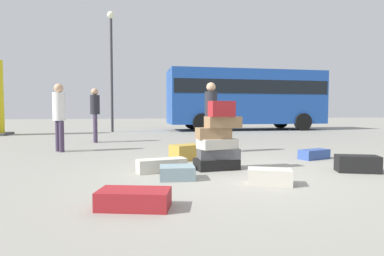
{
  "coord_description": "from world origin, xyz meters",
  "views": [
    {
      "loc": [
        -1.8,
        -4.65,
        0.99
      ],
      "look_at": [
        -0.23,
        2.37,
        0.61
      ],
      "focal_mm": 29.3,
      "sensor_mm": 36.0,
      "label": 1
    }
  ],
  "objects": [
    {
      "name": "suitcase_tower",
      "position": [
        -0.21,
        0.42,
        0.47
      ],
      "size": [
        0.77,
        0.51,
        1.16
      ],
      "color": "black",
      "rests_on": "ground"
    },
    {
      "name": "person_tourist_with_camera",
      "position": [
        -3.3,
        3.54,
        0.99
      ],
      "size": [
        0.3,
        0.31,
        1.67
      ],
      "rotation": [
        0.0,
        0.0,
        -1.0
      ],
      "color": "#3F334C",
      "rests_on": "ground"
    },
    {
      "name": "person_passerby_in_red",
      "position": [
        0.28,
        2.58,
        1.01
      ],
      "size": [
        0.3,
        0.32,
        1.68
      ],
      "rotation": [
        0.0,
        0.0,
        -1.98
      ],
      "color": "black",
      "rests_on": "ground"
    },
    {
      "name": "person_bearded_onlooker",
      "position": [
        -2.64,
        5.79,
        1.04
      ],
      "size": [
        0.3,
        0.34,
        1.73
      ],
      "rotation": [
        0.0,
        0.0,
        -1.43
      ],
      "color": "#3F334C",
      "rests_on": "ground"
    },
    {
      "name": "suitcase_tan_upright_blue",
      "position": [
        -0.51,
        1.61,
        0.15
      ],
      "size": [
        0.72,
        0.61,
        0.31
      ],
      "primitive_type": "cube",
      "rotation": [
        0.0,
        0.0,
        0.38
      ],
      "color": "#B28C33",
      "rests_on": "ground"
    },
    {
      "name": "suitcase_black_behind_tower",
      "position": [
        1.94,
        -0.3,
        0.14
      ],
      "size": [
        0.72,
        0.54,
        0.27
      ],
      "primitive_type": "cube",
      "rotation": [
        0.0,
        0.0,
        -0.39
      ],
      "color": "black",
      "rests_on": "ground"
    },
    {
      "name": "suitcase_cream_white_trunk",
      "position": [
        0.14,
        -0.79,
        0.11
      ],
      "size": [
        0.66,
        0.52,
        0.21
      ],
      "primitive_type": "cube",
      "rotation": [
        0.0,
        0.0,
        -0.42
      ],
      "color": "beige",
      "rests_on": "ground"
    },
    {
      "name": "parked_bus",
      "position": [
        4.73,
        11.31,
        1.83
      ],
      "size": [
        8.38,
        2.94,
        3.15
      ],
      "rotation": [
        0.0,
        0.0,
        -0.03
      ],
      "color": "#1E4CA5",
      "rests_on": "ground"
    },
    {
      "name": "suitcase_cream_left_side",
      "position": [
        -1.18,
        0.42,
        0.11
      ],
      "size": [
        0.84,
        0.43,
        0.21
      ],
      "primitive_type": "cube",
      "rotation": [
        0.0,
        0.0,
        0.18
      ],
      "color": "beige",
      "rests_on": "ground"
    },
    {
      "name": "suitcase_maroon_right_side",
      "position": [
        -1.69,
        -1.45,
        0.1
      ],
      "size": [
        0.8,
        0.56,
        0.19
      ],
      "primitive_type": "cube",
      "rotation": [
        0.0,
        0.0,
        -0.29
      ],
      "color": "maroon",
      "rests_on": "ground"
    },
    {
      "name": "ground_plane",
      "position": [
        0.0,
        0.0,
        0.0
      ],
      "size": [
        80.0,
        80.0,
        0.0
      ],
      "primitive_type": "plane",
      "color": "gray"
    },
    {
      "name": "suitcase_navy_foreground_far",
      "position": [
        2.1,
        1.11,
        0.1
      ],
      "size": [
        0.72,
        0.46,
        0.2
      ],
      "primitive_type": "cube",
      "rotation": [
        0.0,
        0.0,
        0.29
      ],
      "color": "#334F99",
      "rests_on": "ground"
    },
    {
      "name": "lamp_post",
      "position": [
        -2.27,
        10.96,
        3.79
      ],
      "size": [
        0.36,
        0.36,
        5.75
      ],
      "color": "#333338",
      "rests_on": "ground"
    },
    {
      "name": "suitcase_slate_foreground_near",
      "position": [
        -1.03,
        -0.18,
        0.1
      ],
      "size": [
        0.55,
        0.47,
        0.19
      ],
      "primitive_type": "cube",
      "rotation": [
        0.0,
        0.0,
        -0.12
      ],
      "color": "gray",
      "rests_on": "ground"
    }
  ]
}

